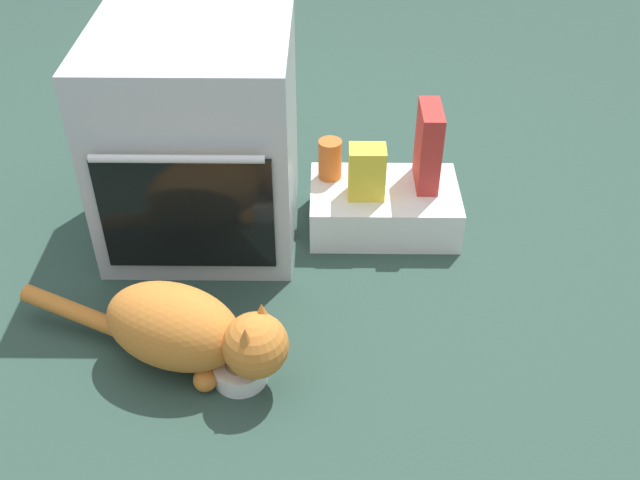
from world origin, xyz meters
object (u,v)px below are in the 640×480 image
Objects in this scene: pantry_cabinet at (384,207)px; sauce_jar at (330,159)px; cereal_box at (428,147)px; snack_bag at (367,172)px; oven at (198,138)px; cat at (187,330)px; food_bowl at (240,370)px.

sauce_jar is at bearing 158.39° from pantry_cabinet.
cereal_box is 0.33m from sauce_jar.
oven is at bearing 176.91° from snack_bag.
pantry_cabinet is 0.26m from cereal_box.
snack_bag reaches higher than sauce_jar.
pantry_cabinet is at bearing -162.58° from cereal_box.
snack_bag is at bearing 71.18° from cat.
cat is at bearing 159.66° from food_bowl.
oven is 0.67m from pantry_cabinet.
food_bowl is 0.53× the size of cereal_box.
cereal_box is (0.57, 0.75, 0.26)m from food_bowl.
sauce_jar is at bearing 137.46° from snack_bag.
pantry_cabinet is 0.87m from cat.
oven is at bearing 113.87° from cat.
pantry_cabinet is 0.18m from snack_bag.
cat is 5.73× the size of sauce_jar.
oven is 0.69m from cat.
cat is 1.01m from cereal_box.
pantry_cabinet is 0.83m from food_bowl.
oven is 1.40× the size of pantry_cabinet.
cat is 0.83m from sauce_jar.
cat is (0.04, -0.65, -0.22)m from oven.
cereal_box is (0.71, 0.70, 0.16)m from cat.
food_bowl is at bearing -127.06° from cereal_box.
sauce_jar is (0.39, 0.73, 0.09)m from cat.
oven is at bearing -176.16° from cereal_box.
cereal_box is at bearing 64.96° from cat.
food_bowl is at bearing -121.23° from pantry_cabinet.
cereal_box is at bearing -5.34° from sauce_jar.
oven is at bearing -179.35° from pantry_cabinet.
pantry_cabinet is (0.61, 0.01, -0.27)m from oven.
oven reaches higher than snack_bag.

